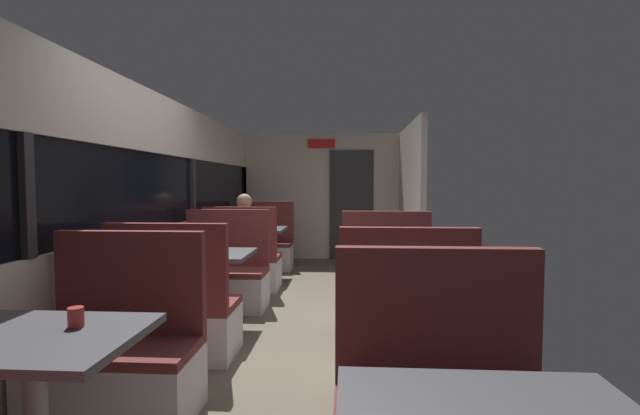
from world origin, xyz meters
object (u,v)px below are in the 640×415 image
at_px(seated_passenger, 244,248).
at_px(dining_table_rear_aisle, 395,269).
at_px(coffee_cup_primary, 76,317).
at_px(bench_mid_window_facing_entry, 224,279).
at_px(bench_rear_aisle_facing_entry, 387,286).
at_px(dining_table_near_window, 34,357).
at_px(bench_near_window_facing_entry, 119,362).
at_px(bench_rear_aisle_facing_end, 405,330).
at_px(bench_mid_window_facing_end, 176,317).
at_px(dining_table_far_window, 254,235).
at_px(coffee_cup_secondary, 403,252).
at_px(bench_far_window_facing_entry, 263,249).
at_px(bench_far_window_facing_end, 243,265).
at_px(dining_table_mid_window, 204,263).

bearing_deg(seated_passenger, dining_table_rear_aisle, -45.90).
bearing_deg(coffee_cup_primary, seated_passenger, 91.87).
distance_m(bench_mid_window_facing_entry, bench_rear_aisle_facing_entry, 1.80).
height_order(dining_table_near_window, seated_passenger, seated_passenger).
height_order(dining_table_near_window, bench_near_window_facing_entry, bench_near_window_facing_entry).
distance_m(bench_rear_aisle_facing_end, coffee_cup_primary, 2.14).
bearing_deg(dining_table_rear_aisle, bench_mid_window_facing_end, -164.41).
bearing_deg(bench_near_window_facing_entry, bench_rear_aisle_facing_end, 20.67).
height_order(dining_table_near_window, dining_table_far_window, same).
distance_m(bench_rear_aisle_facing_end, coffee_cup_secondary, 0.87).
bearing_deg(coffee_cup_secondary, bench_rear_aisle_facing_entry, 96.34).
relative_size(coffee_cup_primary, coffee_cup_secondary, 1.00).
bearing_deg(bench_rear_aisle_facing_end, bench_far_window_facing_entry, 114.81).
height_order(dining_table_far_window, bench_far_window_facing_end, bench_far_window_facing_end).
bearing_deg(bench_mid_window_facing_entry, dining_table_rear_aisle, -26.68).
xyz_separation_m(dining_table_mid_window, bench_mid_window_facing_entry, (0.00, 0.70, -0.31)).
bearing_deg(coffee_cup_secondary, dining_table_far_window, 127.45).
bearing_deg(bench_rear_aisle_facing_entry, coffee_cup_primary, -122.04).
bearing_deg(seated_passenger, bench_rear_aisle_facing_end, -54.90).
height_order(bench_mid_window_facing_end, bench_far_window_facing_entry, same).
bearing_deg(bench_far_window_facing_end, bench_near_window_facing_entry, -90.00).
height_order(bench_far_window_facing_entry, bench_rear_aisle_facing_entry, same).
bearing_deg(dining_table_mid_window, dining_table_near_window, -90.00).
relative_size(bench_mid_window_facing_entry, coffee_cup_secondary, 12.22).
relative_size(bench_far_window_facing_entry, bench_rear_aisle_facing_end, 1.00).
relative_size(dining_table_near_window, dining_table_rear_aisle, 1.00).
xyz_separation_m(dining_table_far_window, coffee_cup_secondary, (1.86, -2.43, 0.15)).
bearing_deg(dining_table_far_window, bench_mid_window_facing_end, -90.00).
bearing_deg(dining_table_mid_window, dining_table_far_window, 90.00).
distance_m(bench_near_window_facing_entry, dining_table_far_window, 3.86).
xyz_separation_m(bench_mid_window_facing_end, coffee_cup_secondary, (1.86, 0.54, 0.46)).
height_order(bench_far_window_facing_end, coffee_cup_primary, bench_far_window_facing_end).
bearing_deg(dining_table_near_window, bench_rear_aisle_facing_end, 37.52).
xyz_separation_m(dining_table_mid_window, dining_table_far_window, (0.00, 2.27, 0.00)).
bearing_deg(dining_table_mid_window, bench_rear_aisle_facing_entry, 15.59).
xyz_separation_m(bench_mid_window_facing_entry, coffee_cup_secondary, (1.86, -0.86, 0.46)).
xyz_separation_m(bench_near_window_facing_entry, dining_table_far_window, (0.00, 3.85, 0.31)).
height_order(bench_mid_window_facing_end, bench_far_window_facing_end, same).
bearing_deg(bench_near_window_facing_entry, dining_table_mid_window, 90.00).
height_order(bench_near_window_facing_entry, dining_table_mid_window, bench_near_window_facing_entry).
relative_size(dining_table_far_window, dining_table_rear_aisle, 1.00).
distance_m(bench_near_window_facing_entry, bench_mid_window_facing_end, 0.88).
distance_m(bench_far_window_facing_end, seated_passenger, 0.22).
distance_m(bench_mid_window_facing_entry, dining_table_far_window, 1.61).
relative_size(dining_table_far_window, bench_rear_aisle_facing_entry, 0.82).
xyz_separation_m(dining_table_far_window, bench_far_window_facing_end, (0.00, -0.70, -0.31)).
bearing_deg(bench_rear_aisle_facing_end, bench_near_window_facing_entry, -159.33).
bearing_deg(dining_table_rear_aisle, dining_table_far_window, 125.89).
bearing_deg(bench_mid_window_facing_end, bench_rear_aisle_facing_end, -6.38).
xyz_separation_m(bench_far_window_facing_end, coffee_cup_secondary, (1.86, -1.73, 0.46)).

